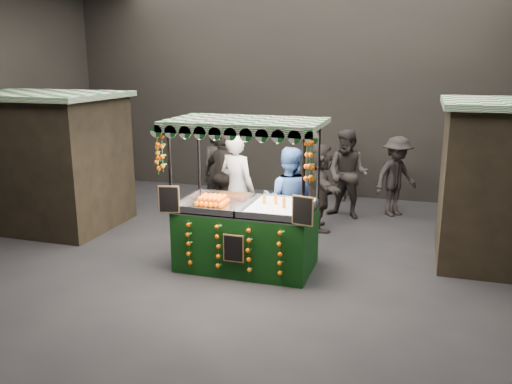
% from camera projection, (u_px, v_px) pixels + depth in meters
% --- Properties ---
extents(ground, '(12.00, 12.00, 0.00)m').
position_uv_depth(ground, '(240.00, 266.00, 8.51)').
color(ground, black).
rests_on(ground, ground).
extents(market_hall, '(12.10, 10.10, 5.05)m').
position_uv_depth(market_hall, '(238.00, 47.00, 7.69)').
color(market_hall, black).
rests_on(market_hall, ground).
extents(neighbour_stall_left, '(3.00, 2.20, 2.60)m').
position_uv_depth(neighbour_stall_left, '(44.00, 159.00, 10.40)').
color(neighbour_stall_left, black).
rests_on(neighbour_stall_left, ground).
extents(juice_stall, '(2.42, 1.42, 2.34)m').
position_uv_depth(juice_stall, '(246.00, 224.00, 8.25)').
color(juice_stall, black).
rests_on(juice_stall, ground).
extents(vendor_grey, '(0.86, 0.72, 2.01)m').
position_uv_depth(vendor_grey, '(237.00, 189.00, 9.30)').
color(vendor_grey, gray).
rests_on(vendor_grey, ground).
extents(vendor_blue, '(0.95, 0.78, 1.81)m').
position_uv_depth(vendor_blue, '(288.00, 200.00, 8.96)').
color(vendor_blue, '#2B4B8B').
rests_on(vendor_blue, ground).
extents(shopper_0, '(0.73, 0.65, 1.67)m').
position_uv_depth(shopper_0, '(217.00, 168.00, 11.95)').
color(shopper_0, '#282421').
rests_on(shopper_0, ground).
extents(shopper_1, '(1.05, 0.91, 1.84)m').
position_uv_depth(shopper_1, '(348.00, 174.00, 10.91)').
color(shopper_1, '#2B2523').
rests_on(shopper_1, ground).
extents(shopper_2, '(1.12, 0.80, 1.76)m').
position_uv_depth(shopper_2, '(224.00, 176.00, 10.96)').
color(shopper_2, '#2C2723').
rests_on(shopper_2, ground).
extents(shopper_3, '(1.19, 1.22, 1.68)m').
position_uv_depth(shopper_3, '(396.00, 176.00, 11.08)').
color(shopper_3, black).
rests_on(shopper_3, ground).
extents(shopper_4, '(0.89, 0.87, 1.54)m').
position_uv_depth(shopper_4, '(80.00, 173.00, 11.71)').
color(shopper_4, '#2D2924').
rests_on(shopper_4, ground).
extents(shopper_5, '(1.05, 1.64, 1.69)m').
position_uv_depth(shopper_5, '(320.00, 187.00, 10.16)').
color(shopper_5, black).
rests_on(shopper_5, ground).
extents(shopper_6, '(0.42, 0.59, 1.53)m').
position_uv_depth(shopper_6, '(344.00, 168.00, 12.31)').
color(shopper_6, black).
rests_on(shopper_6, ground).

